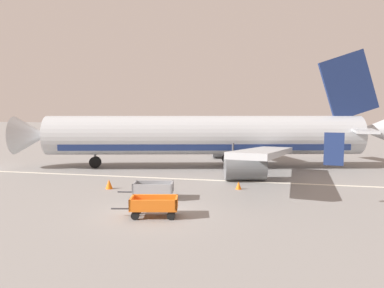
% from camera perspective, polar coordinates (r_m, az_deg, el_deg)
% --- Properties ---
extents(ground_plane, '(220.00, 220.00, 0.00)m').
position_cam_1_polar(ground_plane, '(21.63, -5.74, -10.21)').
color(ground_plane, gray).
extents(apron_stripe, '(120.00, 0.36, 0.01)m').
position_cam_1_polar(apron_stripe, '(31.19, 0.09, -5.27)').
color(apron_stripe, silver).
rests_on(apron_stripe, ground).
extents(airplane, '(37.30, 30.19, 11.34)m').
position_cam_1_polar(airplane, '(36.93, 3.43, 1.18)').
color(airplane, '#B2B7BC').
rests_on(airplane, ground).
extents(baggage_cart_nearest, '(3.63, 1.89, 1.07)m').
position_cam_1_polar(baggage_cart_nearest, '(20.82, -5.69, -9.12)').
color(baggage_cart_nearest, orange).
rests_on(baggage_cart_nearest, ground).
extents(baggage_cart_second_in_row, '(3.62, 1.81, 1.07)m').
position_cam_1_polar(baggage_cart_second_in_row, '(24.71, -5.79, -6.77)').
color(baggage_cart_second_in_row, gray).
rests_on(baggage_cart_second_in_row, ground).
extents(traffic_cone_near_plane, '(0.52, 0.52, 0.68)m').
position_cam_1_polar(traffic_cone_near_plane, '(28.28, -12.22, -5.84)').
color(traffic_cone_near_plane, orange).
rests_on(traffic_cone_near_plane, ground).
extents(traffic_cone_mid_apron, '(0.42, 0.42, 0.56)m').
position_cam_1_polar(traffic_cone_mid_apron, '(27.70, 6.94, -6.12)').
color(traffic_cone_mid_apron, orange).
rests_on(traffic_cone_mid_apron, ground).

